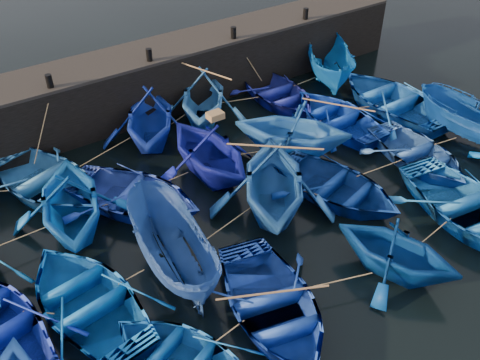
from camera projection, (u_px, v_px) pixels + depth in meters
ground at (298, 250)px, 16.53m from camera, size 120.00×120.00×0.00m
quay_wall at (144, 83)px, 22.66m from camera, size 26.00×2.50×2.50m
quay_top at (140, 54)px, 21.86m from camera, size 26.00×2.50×0.12m
bollard_1 at (49, 81)px, 19.30m from camera, size 0.24×0.24×0.50m
bollard_2 at (149, 55)px, 21.08m from camera, size 0.24×0.24×0.50m
bollard_3 at (233, 33)px, 22.86m from camera, size 0.24×0.24×0.50m
bollard_4 at (306, 14)px, 24.64m from camera, size 0.24×0.24×0.50m
boat_1 at (45, 181)px, 18.42m from camera, size 5.19×6.10×1.07m
boat_2 at (150, 117)px, 20.59m from camera, size 5.53×5.75×2.33m
boat_3 at (203, 96)px, 21.98m from camera, size 5.59×5.73×2.29m
boat_4 at (278, 93)px, 23.59m from camera, size 3.44×4.70×0.95m
boat_5 at (331, 64)px, 24.72m from camera, size 4.35×5.31×1.97m
boat_7 at (70, 200)px, 16.55m from camera, size 5.08×5.51×2.41m
boat_8 at (133, 196)px, 17.83m from camera, size 5.63×6.02×1.02m
boat_9 at (209, 150)px, 18.82m from camera, size 3.99×4.58×2.35m
boat_10 at (293, 128)px, 19.96m from camera, size 5.78×5.80×2.32m
boat_11 at (337, 116)px, 21.99m from camera, size 3.42×4.73×0.97m
boat_12 at (393, 99)px, 22.90m from camera, size 4.05×5.65×1.17m
boat_14 at (87, 299)px, 14.34m from camera, size 4.17×5.35×1.02m
boat_15 at (171, 248)px, 15.30m from camera, size 2.30×4.94×1.85m
boat_16 at (273, 180)px, 17.22m from camera, size 6.24×6.41×2.57m
boat_17 at (337, 187)px, 18.25m from camera, size 4.46×5.40×0.97m
boat_18 at (418, 154)px, 19.85m from camera, size 3.50×4.65×0.91m
boat_19 at (473, 123)px, 20.74m from camera, size 2.88×5.02×1.83m
boat_22 at (272, 306)px, 14.17m from camera, size 4.46×5.50×1.01m
boat_23 at (397, 249)px, 15.18m from camera, size 4.29×4.58×1.94m
boat_24 at (469, 208)px, 17.26m from camera, size 4.51×5.80×1.10m
wooden_crate at (215, 115)px, 18.17m from camera, size 0.54×0.41×0.24m
mooring_ropes at (216, 154)px, 19.12m from camera, size 17.09×11.83×2.10m
loose_oars at (272, 139)px, 18.30m from camera, size 10.38×11.98×1.66m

